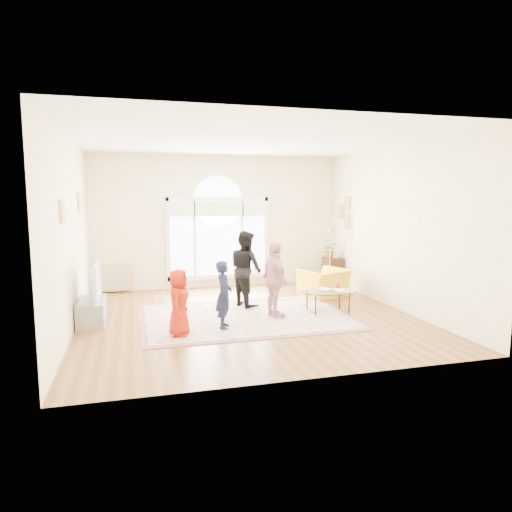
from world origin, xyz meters
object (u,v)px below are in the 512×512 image
object	(u,v)px
area_rug	(245,316)
tv_console	(92,312)
coffee_table	(328,292)
armchair	(324,283)
television	(91,282)

from	to	relation	value
area_rug	tv_console	xyz separation A→B (m)	(-2.70, 0.29, 0.20)
area_rug	coffee_table	distance (m)	1.67
armchair	area_rug	bearing A→B (deg)	7.86
tv_console	armchair	world-z (taller)	armchair
television	armchair	xyz separation A→B (m)	(4.79, 0.91, -0.43)
television	armchair	world-z (taller)	television
coffee_table	area_rug	bearing A→B (deg)	176.02
armchair	coffee_table	bearing A→B (deg)	47.73
area_rug	tv_console	world-z (taller)	tv_console
tv_console	armchair	bearing A→B (deg)	10.77
area_rug	tv_console	bearing A→B (deg)	173.86
area_rug	armchair	xyz separation A→B (m)	(2.09, 1.20, 0.30)
area_rug	armchair	size ratio (longest dim) A/B	3.79
tv_console	armchair	size ratio (longest dim) A/B	1.05
coffee_table	armchair	distance (m)	1.34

